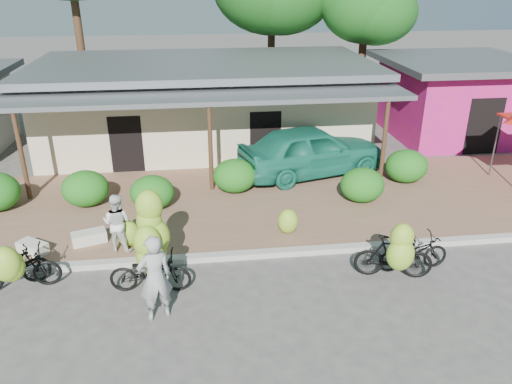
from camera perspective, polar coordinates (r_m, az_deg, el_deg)
ground at (r=10.84m, az=-3.52°, el=-13.20°), size 100.00×100.00×0.00m
sidewalk at (r=15.10m, az=-4.84°, el=-1.53°), size 60.00×6.00×0.12m
curb at (r=12.45m, az=-4.17°, el=-7.38°), size 60.00×0.25×0.15m
shop_main at (r=20.15m, az=-5.84°, el=10.03°), size 13.00×8.50×3.35m
shop_pink at (r=22.98m, az=21.76°, el=10.08°), size 6.00×6.00×3.25m
tree_near_right at (r=24.54m, az=11.96°, el=20.24°), size 4.25×4.05×6.73m
hedge_1 at (r=15.56m, az=-18.93°, el=0.38°), size 1.37×1.23×1.07m
hedge_2 at (r=14.85m, az=-11.79°, el=-0.05°), size 1.28×1.16×1.00m
hedge_3 at (r=15.66m, az=-2.45°, el=1.87°), size 1.36×1.22×1.06m
hedge_4 at (r=15.34m, az=12.05°, el=0.79°), size 1.33×1.20×1.04m
hedge_5 at (r=17.14m, az=16.82°, el=2.86°), size 1.39×1.25×1.08m
bike_far_left at (r=12.21m, az=-25.82°, el=-7.86°), size 1.91×1.33×1.42m
bike_left at (r=12.25m, az=-26.19°, el=-7.83°), size 1.69×1.37×1.30m
bike_center at (r=11.37m, az=-11.97°, el=-6.63°), size 1.85×1.25×2.21m
bike_right at (r=11.72m, az=15.65°, el=-6.87°), size 1.86×1.34×1.70m
bike_far_right at (r=12.42m, az=17.53°, el=-6.61°), size 1.76×0.71×0.90m
loose_banana_a at (r=13.04m, az=-14.42°, el=-4.59°), size 0.56×0.48×0.70m
loose_banana_b at (r=13.09m, az=-12.34°, el=-4.42°), size 0.51×0.43×0.64m
loose_banana_c at (r=13.26m, az=3.68°, el=-3.35°), size 0.55×0.47×0.69m
sack_near at (r=13.56m, az=-18.54°, el=-4.92°), size 0.93×0.65×0.30m
sack_far at (r=13.61m, az=-24.17°, el=-5.81°), size 0.83×0.74×0.28m
vendor at (r=10.26m, az=-11.48°, el=-9.60°), size 0.80×0.66×1.89m
bystander at (r=12.74m, az=-15.60°, el=-3.40°), size 0.87×0.77×1.50m
teal_van at (r=17.03m, az=6.32°, el=4.76°), size 5.37×3.27×1.71m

